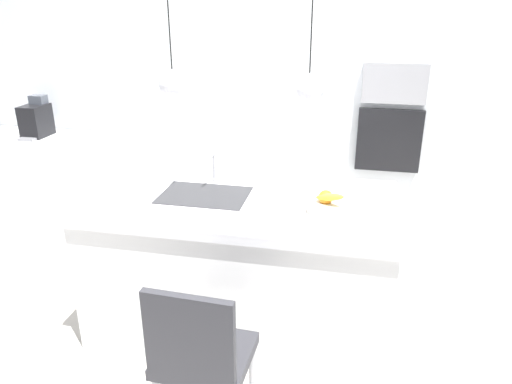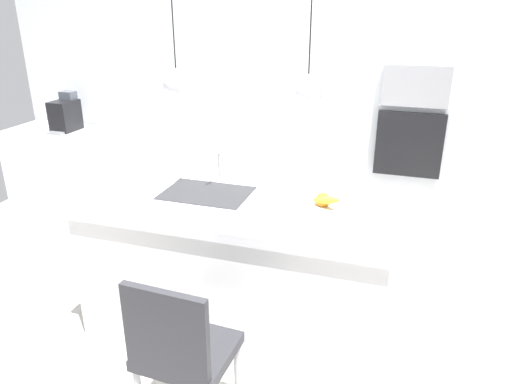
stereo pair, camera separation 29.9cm
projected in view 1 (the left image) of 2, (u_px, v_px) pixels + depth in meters
floor at (242, 322)px, 3.38m from camera, size 6.60×6.60×0.00m
back_wall at (282, 96)px, 4.40m from camera, size 6.00×0.10×2.60m
kitchen_island at (241, 263)px, 3.21m from camera, size 1.96×1.02×0.95m
sink_basin at (204, 196)px, 3.08m from camera, size 0.56×0.40×0.02m
faucet at (213, 164)px, 3.22m from camera, size 0.02×0.17×0.22m
fruit_bowl at (329, 205)px, 2.83m from camera, size 0.28×0.28×0.15m
side_counter at (39, 178)px, 4.84m from camera, size 1.10×0.60×0.89m
coffee_machine at (36, 120)px, 4.60m from camera, size 0.20×0.35×0.38m
microwave at (395, 83)px, 4.10m from camera, size 0.54×0.08×0.34m
oven at (389, 140)px, 4.28m from camera, size 0.56×0.08×0.56m
chair_near at (200, 354)px, 2.30m from camera, size 0.47×0.43×0.94m
pendant_light_left at (173, 83)px, 2.85m from camera, size 0.17×0.17×0.77m
pendant_light_right at (309, 88)px, 2.70m from camera, size 0.17×0.17×0.77m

